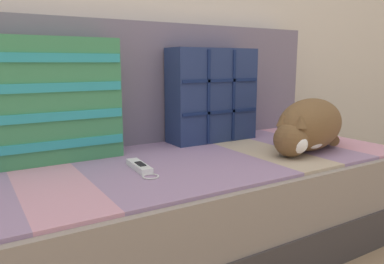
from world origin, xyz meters
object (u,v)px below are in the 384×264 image
at_px(throw_pillow_striped, 52,100).
at_px(game_remote_near, 140,167).
at_px(sleeping_cat, 309,127).
at_px(couch, 139,212).
at_px(throw_pillow_quilted, 212,95).

height_order(throw_pillow_striped, game_remote_near, throw_pillow_striped).
bearing_deg(sleeping_cat, throw_pillow_striped, 157.06).
distance_m(couch, throw_pillow_striped, 0.47).
xyz_separation_m(couch, throw_pillow_quilted, (0.42, 0.18, 0.36)).
distance_m(sleeping_cat, game_remote_near, 0.65).
xyz_separation_m(couch, throw_pillow_striped, (-0.22, 0.18, 0.37)).
bearing_deg(sleeping_cat, couch, 164.36).
height_order(sleeping_cat, game_remote_near, sleeping_cat).
height_order(throw_pillow_quilted, game_remote_near, throw_pillow_quilted).
relative_size(throw_pillow_quilted, sleeping_cat, 0.91).
relative_size(sleeping_cat, game_remote_near, 2.12).
relative_size(couch, game_remote_near, 10.23).
bearing_deg(couch, throw_pillow_striped, 140.62).
height_order(throw_pillow_quilted, throw_pillow_striped, throw_pillow_striped).
bearing_deg(throw_pillow_quilted, game_remote_near, -149.96).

